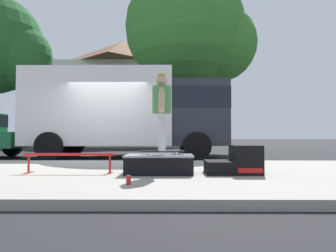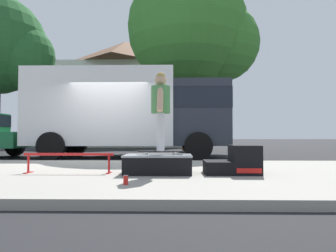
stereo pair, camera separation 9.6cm
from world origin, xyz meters
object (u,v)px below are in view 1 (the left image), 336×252
at_px(kicker_ramp, 237,162).
at_px(soda_can, 128,180).
at_px(skate_box, 159,163).
at_px(street_tree_main, 192,32).
at_px(skater_kid, 162,104).
at_px(grind_rail, 69,158).
at_px(skateboard, 162,151).
at_px(box_truck, 129,110).

distance_m(kicker_ramp, soda_can, 2.11).
height_order(skate_box, street_tree_main, street_tree_main).
bearing_deg(skater_kid, skate_box, -167.39).
distance_m(grind_rail, skater_kid, 1.87).
relative_size(skateboard, soda_can, 6.28).
height_order(skate_box, grind_rail, grind_rail).
bearing_deg(skater_kid, kicker_ramp, -0.47).
distance_m(skateboard, soda_can, 1.33).
height_order(grind_rail, skater_kid, skater_kid).
height_order(skater_kid, street_tree_main, street_tree_main).
height_order(grind_rail, street_tree_main, street_tree_main).
height_order(kicker_ramp, box_truck, box_truck).
xyz_separation_m(skate_box, skater_kid, (0.05, 0.01, 1.03)).
xyz_separation_m(soda_can, box_truck, (-0.92, 6.75, 1.52)).
height_order(skate_box, kicker_ramp, kicker_ramp).
relative_size(kicker_ramp, soda_can, 7.29).
distance_m(soda_can, street_tree_main, 12.38).
bearing_deg(skate_box, skateboard, 12.61).
bearing_deg(grind_rail, skater_kid, -0.90).
height_order(grind_rail, soda_can, grind_rail).
xyz_separation_m(grind_rail, skater_kid, (1.62, -0.03, 0.94)).
distance_m(skate_box, grind_rail, 1.58).
bearing_deg(grind_rail, skate_box, -1.30).
bearing_deg(skateboard, box_truck, 103.52).
relative_size(kicker_ramp, skater_kid, 0.67).
bearing_deg(skater_kid, soda_can, -108.53).
xyz_separation_m(kicker_ramp, skateboard, (-1.30, 0.01, 0.18)).
relative_size(skate_box, skateboard, 1.47).
bearing_deg(street_tree_main, skateboard, -97.26).
relative_size(kicker_ramp, box_truck, 0.13).
bearing_deg(box_truck, kicker_ramp, -64.57).
height_order(skater_kid, box_truck, box_truck).
bearing_deg(soda_can, skate_box, 73.29).
bearing_deg(skateboard, skate_box, -167.39).
height_order(skate_box, skater_kid, skater_kid).
xyz_separation_m(grind_rail, soda_can, (1.21, -1.25, -0.20)).
height_order(soda_can, box_truck, box_truck).
bearing_deg(kicker_ramp, skateboard, 179.53).
bearing_deg(skateboard, grind_rail, 179.10).
xyz_separation_m(skateboard, soda_can, (-0.41, -1.23, -0.32)).
bearing_deg(skateboard, skater_kid, 116.57).
relative_size(skater_kid, street_tree_main, 0.15).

